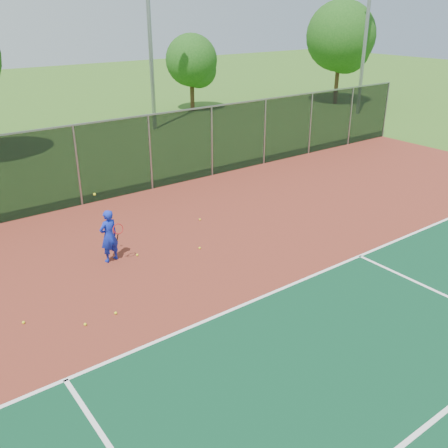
% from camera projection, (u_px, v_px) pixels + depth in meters
% --- Properties ---
extents(ground, '(120.00, 120.00, 0.00)m').
position_uv_depth(ground, '(406.00, 328.00, 11.57)').
color(ground, '#32601B').
rests_on(ground, ground).
extents(court_apron, '(30.00, 20.00, 0.02)m').
position_uv_depth(court_apron, '(340.00, 292.00, 13.04)').
color(court_apron, maroon).
rests_on(court_apron, ground).
extents(fence_back, '(30.00, 0.06, 3.03)m').
position_uv_depth(fence_back, '(150.00, 152.00, 19.77)').
color(fence_back, black).
rests_on(fence_back, court_apron).
extents(tennis_player, '(0.64, 0.65, 2.13)m').
position_uv_depth(tennis_player, '(109.00, 236.00, 14.30)').
color(tennis_player, '#1428BB').
rests_on(tennis_player, court_apron).
extents(practice_ball_0, '(0.07, 0.07, 0.07)m').
position_uv_depth(practice_ball_0, '(200.00, 248.00, 15.30)').
color(practice_ball_0, yellow).
rests_on(practice_ball_0, court_apron).
extents(practice_ball_3, '(0.07, 0.07, 0.07)m').
position_uv_depth(practice_ball_3, '(137.00, 255.00, 14.87)').
color(practice_ball_3, yellow).
rests_on(practice_ball_3, court_apron).
extents(practice_ball_4, '(0.07, 0.07, 0.07)m').
position_uv_depth(practice_ball_4, '(23.00, 322.00, 11.69)').
color(practice_ball_4, yellow).
rests_on(practice_ball_4, court_apron).
extents(practice_ball_5, '(0.07, 0.07, 0.07)m').
position_uv_depth(practice_ball_5, '(85.00, 324.00, 11.62)').
color(practice_ball_5, yellow).
rests_on(practice_ball_5, court_apron).
extents(practice_ball_7, '(0.07, 0.07, 0.07)m').
position_uv_depth(practice_ball_7, '(200.00, 219.00, 17.35)').
color(practice_ball_7, yellow).
rests_on(practice_ball_7, court_apron).
extents(practice_ball_8, '(0.07, 0.07, 0.07)m').
position_uv_depth(practice_ball_8, '(116.00, 313.00, 12.05)').
color(practice_ball_8, yellow).
rests_on(practice_ball_8, court_apron).
extents(floodlight_n, '(0.90, 0.40, 11.80)m').
position_uv_depth(floodlight_n, '(148.00, 10.00, 27.78)').
color(floodlight_n, gray).
rests_on(floodlight_n, ground).
extents(floodlight_ne, '(0.90, 0.40, 11.80)m').
position_uv_depth(floodlight_ne, '(368.00, 10.00, 32.04)').
color(floodlight_ne, gray).
rests_on(floodlight_ne, ground).
extents(tree_back_mid, '(3.57, 3.57, 5.24)m').
position_uv_depth(tree_back_mid, '(193.00, 63.00, 34.50)').
color(tree_back_mid, '#382214').
rests_on(tree_back_mid, ground).
extents(tree_back_right, '(5.04, 5.04, 7.40)m').
position_uv_depth(tree_back_right, '(342.00, 39.00, 36.46)').
color(tree_back_right, '#382214').
rests_on(tree_back_right, ground).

